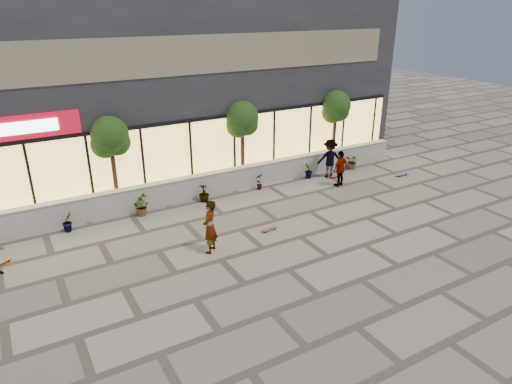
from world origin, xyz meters
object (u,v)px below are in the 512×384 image
skateboard_center (269,229)px  skateboard_right_far (402,174)px  tree_midwest (110,139)px  skater_right_far (330,159)px  skateboard_right_near (337,176)px  skater_right_near (340,169)px  tree_east (336,108)px  tree_mideast (242,121)px  skater_center (210,227)px  skateboard_left (1,262)px

skateboard_center → skateboard_right_far: size_ratio=0.93×
tree_midwest → skater_right_far: size_ratio=2.03×
tree_midwest → skateboard_center: 7.29m
skateboard_right_near → tree_midwest: bearing=170.7°
skater_right_near → skateboard_right_near: (0.63, 0.94, -0.78)m
tree_midwest → tree_east: 11.50m
tree_mideast → skater_center: 7.10m
skater_center → skateboard_right_far: 11.70m
skater_right_far → skateboard_left: 14.64m
tree_east → skateboard_right_far: tree_east is taller
skater_center → skateboard_center: bearing=143.1°
tree_mideast → skateboard_right_far: 8.52m
tree_east → skater_right_near: (-1.80, -2.75, -2.13)m
skater_right_near → skateboard_right_near: 1.38m
tree_mideast → skateboard_center: (-1.61, -5.04, -2.92)m
skater_center → skateboard_left: bearing=-66.9°
skateboard_center → skateboard_left: (-8.96, 2.38, 0.00)m
tree_east → skateboard_right_near: (-1.17, -1.81, -2.91)m
skateboard_left → skateboard_right_near: (14.90, 0.85, 0.00)m
skater_center → skateboard_left: 6.99m
skateboard_left → skateboard_right_far: bearing=-30.2°
tree_east → skateboard_right_near: 3.62m
tree_midwest → skateboard_right_near: 10.88m
tree_mideast → skater_right_near: bearing=-36.7°
tree_mideast → skateboard_center: tree_mideast is taller
skater_center → skateboard_right_near: 9.26m
skater_right_far → tree_mideast: bearing=2.7°
tree_mideast → skateboard_right_near: (4.33, -1.81, -2.91)m
skater_center → skateboard_center: size_ratio=2.67×
tree_mideast → skater_right_far: 4.75m
skateboard_left → skateboard_right_near: skateboard_right_near is taller
tree_midwest → tree_east: size_ratio=1.00×
skater_center → skateboard_right_near: bearing=158.6°
tree_mideast → skateboard_right_near: bearing=-22.7°
tree_mideast → skateboard_left: tree_mideast is taller
skateboard_center → skateboard_right_far: 9.08m
skateboard_right_near → skateboard_center: bearing=-150.8°
tree_east → skater_right_far: tree_east is taller
tree_midwest → skater_right_far: bearing=-9.0°
tree_east → skater_right_near: tree_east is taller
tree_midwest → skater_center: bearing=-71.3°
skater_right_far → skateboard_right_near: skater_right_far is taller
tree_mideast → skater_center: (-4.19, -5.36, -2.03)m
skater_right_far → skateboard_right_near: bearing=168.7°
skateboard_left → skateboard_right_far: skateboard_right_far is taller
skater_center → skateboard_center: 2.74m
skater_right_far → skateboard_right_far: 3.82m
skateboard_center → skateboard_left: size_ratio=0.98×
skater_right_far → skateboard_center: skater_right_far is taller
skater_right_near → skater_right_far: (0.30, 1.18, 0.11)m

